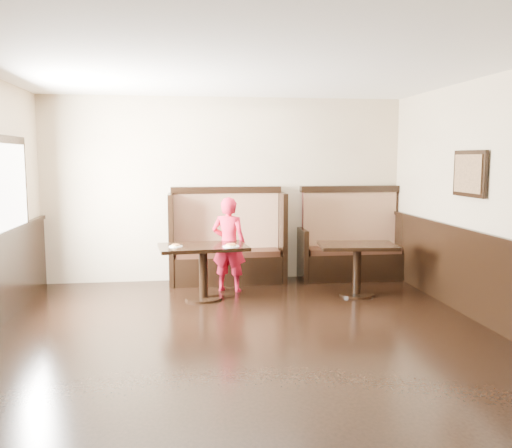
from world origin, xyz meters
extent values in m
plane|color=black|center=(0.00, 0.00, 0.00)|extent=(7.00, 7.00, 0.00)
plane|color=#C5B58F|center=(0.00, 3.50, 1.40)|extent=(5.50, 0.00, 5.50)
plane|color=#C5B58F|center=(0.00, -3.50, 1.40)|extent=(5.50, 0.00, 5.50)
plane|color=white|center=(0.00, 0.00, 2.80)|extent=(7.00, 7.00, 0.00)
cube|color=black|center=(-2.71, 1.90, 1.55)|extent=(0.05, 1.50, 1.20)
cube|color=white|center=(-2.69, 1.90, 1.55)|extent=(0.01, 1.30, 1.00)
cube|color=black|center=(2.71, 1.20, 1.70)|extent=(0.04, 0.70, 0.55)
cube|color=olive|center=(2.69, 1.20, 1.70)|extent=(0.01, 0.60, 0.45)
cube|color=black|center=(0.00, 3.22, 0.21)|extent=(1.60, 0.50, 0.42)
cube|color=#311A0F|center=(0.00, 3.22, 0.46)|extent=(1.54, 0.46, 0.09)
cube|color=#55111B|center=(0.00, 3.43, 0.90)|extent=(1.60, 0.12, 0.92)
cube|color=black|center=(0.00, 3.43, 1.40)|extent=(1.68, 0.16, 0.10)
cube|color=black|center=(-0.84, 3.32, 0.68)|extent=(0.07, 0.72, 1.36)
cube|color=black|center=(0.84, 3.32, 0.68)|extent=(0.07, 0.72, 1.36)
cube|color=black|center=(1.95, 3.22, 0.21)|extent=(1.50, 0.50, 0.42)
cube|color=#311A0F|center=(1.95, 3.22, 0.46)|extent=(1.44, 0.46, 0.09)
cube|color=#55111B|center=(1.95, 3.43, 0.90)|extent=(1.50, 0.12, 0.92)
cube|color=black|center=(1.95, 3.43, 1.40)|extent=(1.58, 0.16, 0.10)
cube|color=black|center=(1.16, 3.32, 0.40)|extent=(0.07, 0.72, 0.80)
cube|color=black|center=(2.74, 3.32, 0.40)|extent=(0.07, 0.72, 0.80)
cube|color=black|center=(-0.40, 2.30, 0.71)|extent=(1.22, 0.84, 0.05)
cylinder|color=black|center=(-0.40, 2.30, 0.34)|extent=(0.11, 0.11, 0.67)
cylinder|color=black|center=(-0.40, 2.30, 0.01)|extent=(0.50, 0.50, 0.03)
cube|color=black|center=(1.70, 2.24, 0.69)|extent=(1.10, 0.79, 0.05)
cylinder|color=black|center=(1.70, 2.24, 0.34)|extent=(0.11, 0.11, 0.65)
cylinder|color=black|center=(1.70, 2.24, 0.01)|extent=(0.49, 0.49, 0.03)
imported|color=red|center=(-0.02, 2.71, 0.67)|extent=(0.57, 0.48, 1.34)
cylinder|color=white|center=(-0.76, 2.24, 0.74)|extent=(0.18, 0.18, 0.01)
cylinder|color=tan|center=(-0.76, 2.24, 0.75)|extent=(0.11, 0.11, 0.01)
cylinder|color=#EABA54|center=(-0.76, 2.24, 0.76)|extent=(0.10, 0.10, 0.01)
cylinder|color=white|center=(-0.04, 2.14, 0.74)|extent=(0.22, 0.22, 0.01)
cylinder|color=tan|center=(-0.04, 2.14, 0.75)|extent=(0.13, 0.13, 0.02)
cylinder|color=#EABA54|center=(-0.04, 2.14, 0.77)|extent=(0.12, 0.12, 0.01)
camera|label=1|loc=(-0.65, -4.82, 1.89)|focal=38.00mm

